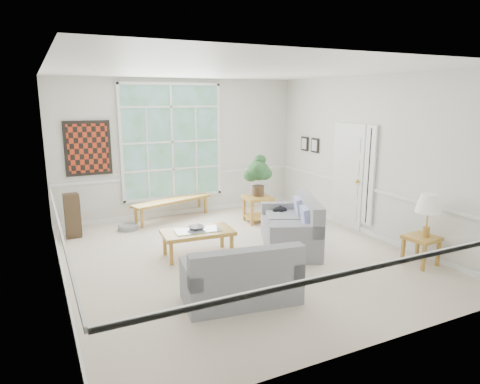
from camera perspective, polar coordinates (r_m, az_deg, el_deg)
name	(u,v)px	position (r m, az deg, el deg)	size (l,w,h in m)	color
floor	(240,256)	(7.24, -0.02, -8.57)	(5.50, 6.00, 0.01)	beige
ceiling	(240,70)	(6.77, -0.02, 15.91)	(5.50, 6.00, 0.02)	white
wall_back	(180,148)	(9.60, -7.94, 5.83)	(5.50, 0.02, 3.00)	silver
wall_front	(374,212)	(4.41, 17.40, -2.53)	(5.50, 0.02, 3.00)	silver
wall_left	(53,182)	(6.17, -23.62, 1.19)	(0.02, 6.00, 3.00)	silver
wall_right	(371,157)	(8.41, 17.12, 4.45)	(0.02, 6.00, 3.00)	silver
window_back	(172,142)	(9.49, -9.05, 6.63)	(2.30, 0.08, 2.40)	white
entry_door	(347,176)	(8.89, 14.12, 2.11)	(0.08, 0.90, 2.10)	white
door_sidelight	(370,176)	(8.41, 16.91, 2.06)	(0.08, 0.26, 1.90)	white
wall_art	(88,148)	(9.13, -19.61, 5.52)	(0.90, 0.06, 1.10)	#5D1E11
wall_frame_near	(315,145)	(9.72, 9.91, 6.14)	(0.04, 0.26, 0.32)	black
wall_frame_far	(304,144)	(10.04, 8.57, 6.39)	(0.04, 0.26, 0.32)	black
loveseat_right	(290,223)	(7.55, 6.63, -4.09)	(0.87, 1.67, 0.90)	gray
loveseat_front	(241,272)	(5.62, 0.09, -10.57)	(1.47, 0.76, 0.79)	gray
coffee_table	(198,243)	(7.23, -5.63, -6.79)	(1.17, 0.64, 0.44)	#AA7B2C
pewter_bowl	(196,227)	(7.20, -5.83, -4.70)	(0.33, 0.33, 0.08)	#A3A3A8
window_bench	(172,209)	(9.41, -9.00, -2.30)	(1.85, 0.36, 0.43)	#AA7B2C
end_table	(258,209)	(9.07, 2.37, -2.33)	(0.56, 0.56, 0.56)	#AA7B2C
houseplant	(258,175)	(8.99, 2.44, 2.23)	(0.51, 0.51, 0.88)	#265028
side_table	(421,251)	(7.38, 22.94, -7.20)	(0.46, 0.46, 0.47)	#AA7B2C
table_lamp	(428,216)	(7.23, 23.73, -2.90)	(0.39, 0.39, 0.68)	white
pet_bed	(128,227)	(8.89, -14.73, -4.52)	(0.40, 0.40, 0.12)	gray
floor_speaker	(72,216)	(8.63, -21.46, -2.96)	(0.26, 0.21, 0.85)	#3B2A1A
cat	(280,210)	(8.08, 5.33, -2.37)	(0.30, 0.21, 0.14)	black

